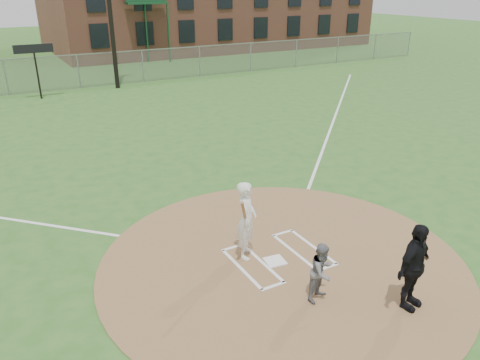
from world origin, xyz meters
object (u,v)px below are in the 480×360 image
catcher (322,272)px  batter_at_plate (246,220)px  home_plate (275,261)px  umpire (414,267)px

catcher → batter_at_plate: batter_at_plate is taller
home_plate → batter_at_plate: bearing=128.7°
catcher → umpire: (1.36, -1.05, 0.28)m
home_plate → umpire: bearing=-61.3°
home_plate → catcher: size_ratio=0.35×
umpire → batter_at_plate: batter_at_plate is taller
umpire → batter_at_plate: 3.69m
catcher → umpire: 1.74m
home_plate → catcher: 1.68m
batter_at_plate → umpire: bearing=-59.4°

